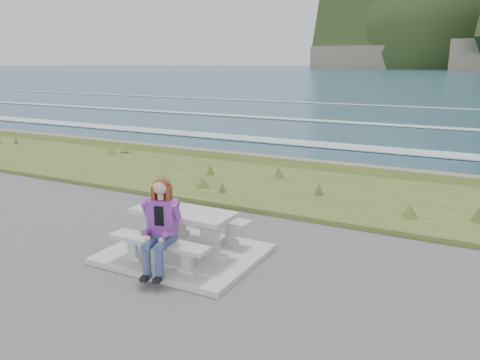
% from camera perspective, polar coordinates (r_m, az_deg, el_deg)
% --- Properties ---
extents(concrete_slab, '(2.60, 2.10, 0.10)m').
position_cam_1_polar(concrete_slab, '(8.36, -6.81, -8.93)').
color(concrete_slab, '#A9A9A4').
rests_on(concrete_slab, ground).
extents(picnic_table, '(1.80, 0.75, 0.75)m').
position_cam_1_polar(picnic_table, '(8.13, -6.94, -4.82)').
color(picnic_table, '#A9A9A4').
rests_on(picnic_table, concrete_slab).
extents(bench_landward, '(1.80, 0.35, 0.45)m').
position_cam_1_polar(bench_landward, '(7.69, -9.88, -7.93)').
color(bench_landward, '#A9A9A4').
rests_on(bench_landward, concrete_slab).
extents(bench_seaward, '(1.80, 0.35, 0.45)m').
position_cam_1_polar(bench_seaward, '(8.76, -4.30, -4.97)').
color(bench_seaward, '#A9A9A4').
rests_on(bench_seaward, concrete_slab).
extents(grass_verge, '(160.00, 4.50, 0.22)m').
position_cam_1_polar(grass_verge, '(12.58, 6.16, -1.21)').
color(grass_verge, '#2C481B').
rests_on(grass_verge, ground).
extents(shore_drop, '(160.00, 0.80, 2.20)m').
position_cam_1_polar(shore_drop, '(15.23, 10.21, 1.36)').
color(shore_drop, '#6B5E50').
rests_on(shore_drop, ground).
extents(ocean, '(1600.00, 1600.00, 0.09)m').
position_cam_1_polar(ocean, '(32.10, 19.55, 4.26)').
color(ocean, '#1E4355').
rests_on(ocean, ground).
extents(seated_woman, '(0.59, 0.82, 1.48)m').
position_cam_1_polar(seated_woman, '(7.44, -9.83, -7.06)').
color(seated_woman, navy).
rests_on(seated_woman, concrete_slab).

